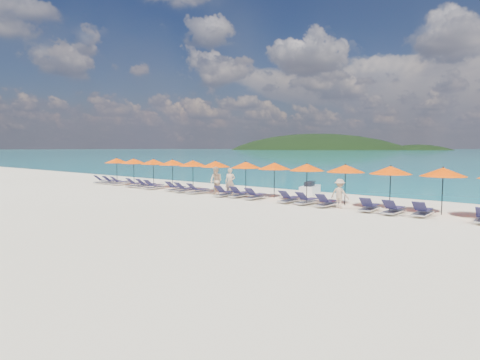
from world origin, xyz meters
The scene contains 37 objects.
ground centered at (0.00, 0.00, 0.00)m, with size 1400.00×1400.00×0.00m, color beige.
headland_main centered at (-300.00, 540.00, -38.00)m, with size 374.00×242.00×126.50m.
headland_small centered at (-150.00, 560.00, -35.00)m, with size 162.00×126.00×85.50m.
jetski centered at (1.82, 8.25, 0.35)m, with size 1.52×2.55×0.85m.
beachgoer_a centered at (-1.65, 3.97, 0.92)m, with size 0.67×0.44×1.83m, color tan.
beachgoer_b centered at (-2.78, 3.83, 0.95)m, with size 0.92×0.53×1.90m, color tan.
beachgoer_c centered at (6.23, 3.65, 0.77)m, with size 0.99×0.46×1.53m, color tan.
umbrella_0 centered at (-15.73, 4.70, 2.02)m, with size 2.10×2.10×2.28m.
umbrella_1 centered at (-13.32, 4.79, 2.02)m, with size 2.10×2.10×2.28m.
umbrella_2 centered at (-10.79, 4.89, 2.02)m, with size 2.10×2.10×2.28m.
umbrella_3 centered at (-8.51, 4.97, 2.02)m, with size 2.10×2.10×2.28m.
umbrella_4 centered at (-5.92, 4.70, 2.02)m, with size 2.10×2.10×2.28m.
umbrella_5 centered at (-3.65, 4.70, 2.02)m, with size 2.10×2.10×2.28m.
umbrella_6 centered at (-1.14, 4.96, 2.02)m, with size 2.10×2.10×2.28m.
umbrella_7 centered at (1.21, 4.89, 2.02)m, with size 2.10×2.10×2.28m.
umbrella_8 centered at (3.59, 4.79, 2.02)m, with size 2.10×2.10×2.28m.
umbrella_9 centered at (5.93, 4.91, 2.02)m, with size 2.10×2.10×2.28m.
umbrella_10 centered at (8.39, 4.90, 2.02)m, with size 2.10×2.10×2.28m.
umbrella_11 centered at (10.84, 4.84, 2.02)m, with size 2.10×2.10×2.28m.
lounger_0 centered at (-16.33, 3.71, 0.24)m, with size 0.67×1.72×0.66m.
lounger_1 centered at (-15.12, 3.78, 0.24)m, with size 0.66×1.72×0.66m.
lounger_2 centered at (-13.85, 3.77, 0.24)m, with size 0.78×1.75×0.66m.
lounger_3 centered at (-11.43, 3.62, 0.24)m, with size 0.63×1.70×0.66m.
lounger_4 centered at (-10.32, 3.75, 0.24)m, with size 0.65×1.71×0.66m.
lounger_5 centered at (-8.94, 3.47, 0.24)m, with size 0.72×1.73×0.66m.
lounger_6 centered at (-6.64, 3.62, 0.24)m, with size 0.73×1.74×0.66m.
lounger_7 centered at (-5.48, 3.49, 0.24)m, with size 0.63×1.70×0.66m.
lounger_8 centered at (-4.20, 3.53, 0.24)m, with size 0.77×1.75×0.66m.
lounger_9 centered at (-1.71, 3.54, 0.24)m, with size 0.71×1.73×0.66m.
lounger_10 centered at (-0.67, 3.80, 0.24)m, with size 0.72×1.73×0.66m.
lounger_11 centered at (0.66, 3.67, 0.24)m, with size 0.69×1.72×0.66m.
lounger_12 centered at (3.10, 3.74, 0.24)m, with size 0.67×1.72×0.66m.
lounger_13 centered at (4.23, 3.77, 0.24)m, with size 0.77×1.75×0.66m.
lounger_14 centered at (5.50, 3.64, 0.24)m, with size 0.65×1.71×0.66m.
lounger_15 centered at (7.84, 3.62, 0.24)m, with size 0.77×1.75×0.66m.
lounger_16 centered at (9.05, 3.52, 0.24)m, with size 0.65×1.71×0.66m.
lounger_17 centered at (10.28, 3.79, 0.24)m, with size 0.65×1.71×0.66m.
Camera 1 is at (15.54, -15.58, 3.15)m, focal length 30.00 mm.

